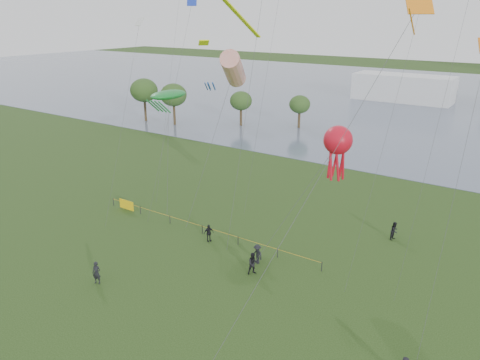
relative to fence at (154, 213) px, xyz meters
The scene contains 14 objects.
ground_plane 19.56m from the fence, 47.25° to the right, with size 400.00×400.00×0.00m, color #1C3310.
lake 86.67m from the fence, 81.19° to the left, with size 400.00×120.00×0.08m, color slate.
pavilion_left 80.69m from the fence, 89.10° to the left, with size 22.00×8.00×6.00m, color white.
trees 42.37m from the fence, 124.37° to the left, with size 30.97×15.58×7.95m.
fence is the anchor object (origin of this frame).
spectator_a 14.23m from the fence, 13.57° to the right, with size 0.88×0.68×1.81m, color black.
spectator_b 13.35m from the fence, ahead, with size 1.08×0.62×1.68m, color black.
spectator_c 7.59m from the fence, ahead, with size 0.94×0.39×1.61m, color black.
spectator_f 12.08m from the fence, 66.55° to the right, with size 0.65×0.43×1.78m, color black.
spectator_g 22.90m from the fence, 22.54° to the left, with size 0.82×0.64×1.68m, color black.
kite_windsock 16.02m from the fence, 46.87° to the left, with size 4.26×8.40×16.30m.
kite_creature 12.81m from the fence, 116.85° to the left, with size 5.44×7.96×11.56m.
kite_octopus 21.32m from the fence, ahead, with size 6.44×4.30×11.86m.
kite_delta 30.35m from the fence, 11.29° to the right, with size 6.57×14.62×20.52m.
Camera 1 is at (17.64, -16.10, 19.26)m, focal length 35.00 mm.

